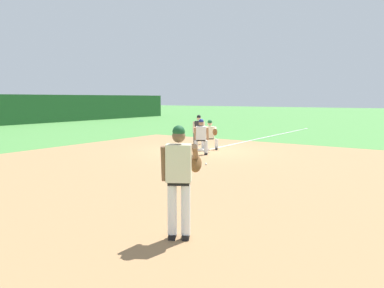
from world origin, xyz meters
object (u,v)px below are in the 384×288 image
at_px(baseball, 206,164).
at_px(pitcher, 180,175).
at_px(first_base_bag, 203,150).
at_px(first_baseman, 210,134).
at_px(baserunner, 201,135).
at_px(umpire, 199,128).

xyz_separation_m(baseball, pitcher, (-5.96, -3.23, 1.02)).
xyz_separation_m(first_base_bag, pitcher, (-8.86, -5.18, 1.01)).
height_order(first_baseman, baserunner, baserunner).
bearing_deg(first_baseman, baserunner, -162.67).
relative_size(baseball, first_baseman, 0.06).
bearing_deg(baseball, umpire, 35.58).
height_order(first_base_bag, baserunner, baserunner).
relative_size(first_base_bag, first_baseman, 0.28).
bearing_deg(baseball, first_base_bag, 33.97).
bearing_deg(baserunner, pitcher, -149.35).
xyz_separation_m(first_base_bag, baseball, (-2.90, -1.95, -0.01)).
bearing_deg(first_baseman, first_base_bag, 167.42).
bearing_deg(baseball, first_baseman, 29.33).
bearing_deg(umpire, pitcher, -148.23).
relative_size(pitcher, umpire, 1.27).
distance_m(baserunner, umpire, 3.56).
height_order(first_base_bag, baseball, first_base_bag).
height_order(baseball, first_baseman, first_baseman).
height_order(first_base_bag, pitcher, pitcher).
distance_m(first_base_bag, baserunner, 1.38).
bearing_deg(first_base_bag, baseball, -146.03).
bearing_deg(first_baseman, baseball, -150.67).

